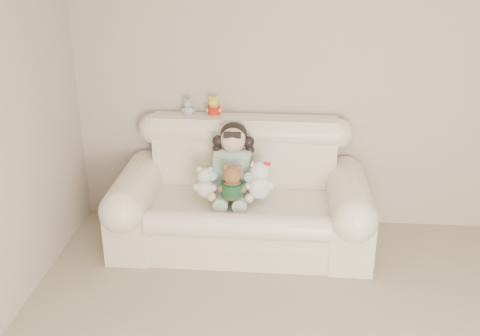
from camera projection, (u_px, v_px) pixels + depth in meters
name	position (u px, v px, depth m)	size (l,w,h in m)	color
wall_back	(337.00, 83.00, 4.69)	(4.50, 4.50, 0.00)	#BAAC94
sofa	(241.00, 190.00, 4.59)	(2.10, 0.95, 1.03)	#FFE7CD
seated_child	(233.00, 160.00, 4.58)	(0.39, 0.47, 0.64)	#2F6F4D
brown_teddy	(232.00, 179.00, 4.38)	(0.23, 0.18, 0.36)	brown
white_cat	(260.00, 176.00, 4.41)	(0.24, 0.19, 0.38)	white
cream_teddy	(205.00, 179.00, 4.44)	(0.19, 0.15, 0.30)	beige
yellow_mini_bear	(214.00, 105.00, 4.73)	(0.14, 0.11, 0.22)	yellow
grey_mini_plush	(188.00, 106.00, 4.76)	(0.12, 0.09, 0.19)	#A9A9B0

